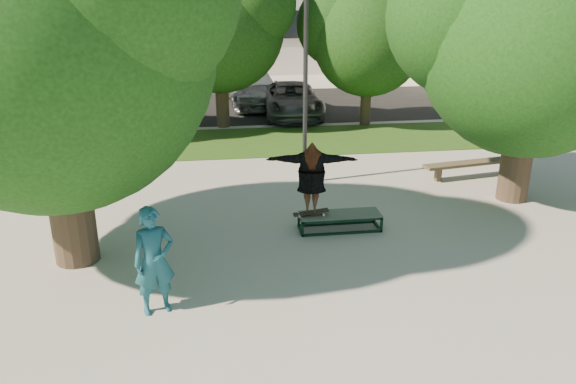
{
  "coord_description": "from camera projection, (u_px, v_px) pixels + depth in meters",
  "views": [
    {
      "loc": [
        -1.49,
        -9.43,
        5.05
      ],
      "look_at": [
        -0.08,
        0.6,
        1.36
      ],
      "focal_mm": 35.0,
      "sensor_mm": 36.0,
      "label": 1
    }
  ],
  "objects": [
    {
      "name": "side_building",
      "position": [
        548.0,
        7.0,
        32.16
      ],
      "size": [
        15.0,
        10.0,
        8.0
      ],
      "primitive_type": "cube",
      "color": "white",
      "rests_on": "ground"
    },
    {
      "name": "skater_rig",
      "position": [
        311.0,
        178.0,
        11.97
      ],
      "size": [
        1.99,
        0.84,
        1.65
      ],
      "rotation": [
        0.0,
        0.0,
        2.97
      ],
      "color": "white",
      "rests_on": "grind_box"
    },
    {
      "name": "bystander",
      "position": [
        154.0,
        261.0,
        9.03
      ],
      "size": [
        0.78,
        0.63,
        1.84
      ],
      "primitive_type": "imported",
      "rotation": [
        0.0,
        0.0,
        0.33
      ],
      "color": "#1A5462",
      "rests_on": "ground"
    },
    {
      "name": "car_silver_a",
      "position": [
        87.0,
        92.0,
        24.91
      ],
      "size": [
        2.07,
        4.32,
        1.42
      ],
      "primitive_type": "imported",
      "rotation": [
        0.0,
        0.0,
        -0.1
      ],
      "color": "#A8A7AC",
      "rests_on": "asphalt_strip"
    },
    {
      "name": "lamppost",
      "position": [
        306.0,
        67.0,
        14.4
      ],
      "size": [
        0.25,
        0.15,
        6.11
      ],
      "color": "#2D2D30",
      "rests_on": "ground"
    },
    {
      "name": "tree_right",
      "position": [
        530.0,
        32.0,
        12.95
      ],
      "size": [
        6.24,
        5.33,
        6.51
      ],
      "color": "#38281E",
      "rests_on": "ground"
    },
    {
      "name": "car_silver_b",
      "position": [
        253.0,
        87.0,
        25.6
      ],
      "size": [
        2.37,
        5.46,
        1.56
      ],
      "primitive_type": "imported",
      "rotation": [
        0.0,
        0.0,
        0.03
      ],
      "color": "#A1A1A5",
      "rests_on": "asphalt_strip"
    },
    {
      "name": "bench",
      "position": [
        473.0,
        164.0,
        15.79
      ],
      "size": [
        3.05,
        0.91,
        0.46
      ],
      "rotation": [
        0.0,
        0.0,
        0.17
      ],
      "color": "brown",
      "rests_on": "ground"
    },
    {
      "name": "car_grey",
      "position": [
        291.0,
        100.0,
        23.27
      ],
      "size": [
        2.41,
        4.98,
        1.37
      ],
      "primitive_type": "imported",
      "rotation": [
        0.0,
        0.0,
        -0.03
      ],
      "color": "#5C5B61",
      "rests_on": "asphalt_strip"
    },
    {
      "name": "asphalt_strip",
      "position": [
        243.0,
        105.0,
        25.58
      ],
      "size": [
        40.0,
        8.0,
        0.01
      ],
      "primitive_type": "cube",
      "color": "black",
      "rests_on": "ground"
    },
    {
      "name": "bg_tree_right",
      "position": [
        367.0,
        32.0,
        20.85
      ],
      "size": [
        5.04,
        4.31,
        5.43
      ],
      "color": "#38281E",
      "rests_on": "ground"
    },
    {
      "name": "ground",
      "position": [
        296.0,
        269.0,
        10.7
      ],
      "size": [
        120.0,
        120.0,
        0.0
      ],
      "primitive_type": "plane",
      "color": "#A09A93",
      "rests_on": "ground"
    },
    {
      "name": "grass_strip",
      "position": [
        283.0,
        141.0,
        19.67
      ],
      "size": [
        30.0,
        4.0,
        0.02
      ],
      "primitive_type": "cube",
      "color": "#1F4714",
      "rests_on": "ground"
    },
    {
      "name": "bg_tree_mid",
      "position": [
        217.0,
        18.0,
        20.42
      ],
      "size": [
        5.76,
        4.92,
        6.24
      ],
      "color": "#38281E",
      "rests_on": "ground"
    },
    {
      "name": "grind_box",
      "position": [
        340.0,
        221.0,
        12.41
      ],
      "size": [
        1.8,
        0.6,
        0.38
      ],
      "color": "black",
      "rests_on": "ground"
    },
    {
      "name": "car_dark",
      "position": [
        149.0,
        91.0,
        24.98
      ],
      "size": [
        1.96,
        4.46,
        1.42
      ],
      "primitive_type": "imported",
      "rotation": [
        0.0,
        0.0,
        0.11
      ],
      "color": "black",
      "rests_on": "asphalt_strip"
    },
    {
      "name": "bg_tree_left",
      "position": [
        54.0,
        30.0,
        18.86
      ],
      "size": [
        5.28,
        4.51,
        5.77
      ],
      "color": "#38281E",
      "rests_on": "ground"
    },
    {
      "name": "tree_left",
      "position": [
        42.0,
        27.0,
        9.64
      ],
      "size": [
        6.96,
        5.95,
        7.12
      ],
      "color": "#38281E",
      "rests_on": "ground"
    }
  ]
}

